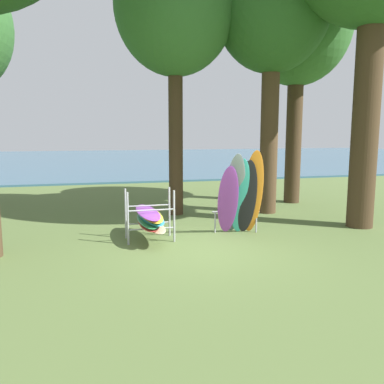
% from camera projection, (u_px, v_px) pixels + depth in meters
% --- Properties ---
extents(ground_plane, '(80.00, 80.00, 0.00)m').
position_uv_depth(ground_plane, '(203.00, 249.00, 9.08)').
color(ground_plane, '#566B38').
extents(lake_water, '(80.00, 36.00, 0.10)m').
position_uv_depth(lake_water, '(117.00, 159.00, 38.03)').
color(lake_water, '#38607A').
rests_on(lake_water, ground).
extents(tree_mid_behind, '(3.57, 3.57, 8.53)m').
position_uv_depth(tree_mid_behind, '(273.00, 9.00, 12.32)').
color(tree_mid_behind, '#4C3823').
rests_on(tree_mid_behind, ground).
extents(tree_far_left_back, '(3.82, 3.82, 8.66)m').
position_uv_depth(tree_far_left_back, '(298.00, 25.00, 14.25)').
color(tree_far_left_back, '#42301E').
rests_on(tree_far_left_back, ground).
extents(tree_far_right_back, '(3.67, 3.67, 8.52)m').
position_uv_depth(tree_far_right_back, '(175.00, 6.00, 12.05)').
color(tree_far_right_back, '#42301E').
rests_on(tree_far_right_back, ground).
extents(leaning_board_pile, '(1.28, 1.04, 2.20)m').
position_uv_depth(leaning_board_pile, '(241.00, 196.00, 10.18)').
color(leaning_board_pile, purple).
rests_on(leaning_board_pile, ground).
extents(board_storage_rack, '(1.15, 2.13, 1.25)m').
position_uv_depth(board_storage_rack, '(149.00, 218.00, 9.80)').
color(board_storage_rack, '#9EA0A5').
rests_on(board_storage_rack, ground).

